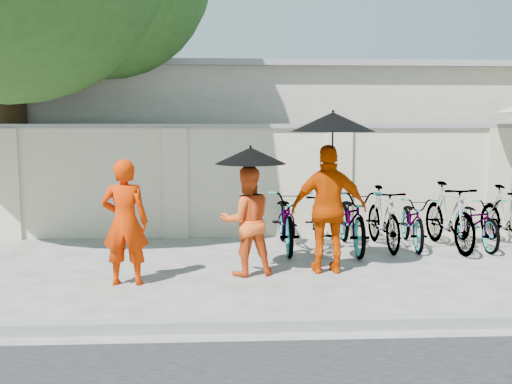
{
  "coord_description": "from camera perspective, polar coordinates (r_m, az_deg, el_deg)",
  "views": [
    {
      "loc": [
        -0.06,
        -7.3,
        2.13
      ],
      "look_at": [
        0.36,
        0.94,
        1.1
      ],
      "focal_mm": 40.0,
      "sensor_mm": 36.0,
      "label": 1
    }
  ],
  "objects": [
    {
      "name": "ground",
      "position": [
        7.61,
        -2.35,
        -9.16
      ],
      "size": [
        80.0,
        80.0,
        0.0
      ],
      "primitive_type": "plane",
      "color": "#A4A4A3"
    },
    {
      "name": "kerb",
      "position": [
        5.97,
        -2.19,
        -13.17
      ],
      "size": [
        40.0,
        0.16,
        0.12
      ],
      "primitive_type": "cube",
      "color": "gray",
      "rests_on": "ground"
    },
    {
      "name": "compound_wall",
      "position": [
        10.62,
        2.86,
        0.99
      ],
      "size": [
        20.0,
        0.3,
        2.0
      ],
      "primitive_type": "cube",
      "color": "beige",
      "rests_on": "ground"
    },
    {
      "name": "building_behind",
      "position": [
        14.46,
        5.32,
        4.98
      ],
      "size": [
        14.0,
        6.0,
        3.2
      ],
      "primitive_type": "cube",
      "color": "#BAB4A9",
      "rests_on": "ground"
    },
    {
      "name": "monk_left",
      "position": [
        7.6,
        -12.97,
        -2.96
      ],
      "size": [
        0.61,
        0.4,
        1.65
      ],
      "primitive_type": "imported",
      "rotation": [
        0.0,
        0.0,
        3.13
      ],
      "color": "red",
      "rests_on": "ground"
    },
    {
      "name": "monk_center",
      "position": [
        7.88,
        -0.93,
        -2.92
      ],
      "size": [
        0.84,
        0.72,
        1.51
      ],
      "primitive_type": "imported",
      "rotation": [
        0.0,
        0.0,
        3.36
      ],
      "color": "#ED5319",
      "rests_on": "ground"
    },
    {
      "name": "parasol_center",
      "position": [
        7.7,
        -0.55,
        3.66
      ],
      "size": [
        0.97,
        0.97,
        0.92
      ],
      "color": "black",
      "rests_on": "ground"
    },
    {
      "name": "monk_right",
      "position": [
        8.04,
        7.31,
        -1.72
      ],
      "size": [
        1.07,
        0.46,
        1.81
      ],
      "primitive_type": "imported",
      "rotation": [
        0.0,
        0.0,
        3.16
      ],
      "color": "#CC3E00",
      "rests_on": "ground"
    },
    {
      "name": "parasol_right",
      "position": [
        7.87,
        7.7,
        6.96
      ],
      "size": [
        1.16,
        1.16,
        1.23
      ],
      "color": "black",
      "rests_on": "ground"
    },
    {
      "name": "bike_0",
      "position": [
        9.52,
        3.08,
        -2.65
      ],
      "size": [
        0.7,
        1.98,
        1.04
      ],
      "primitive_type": "imported",
      "rotation": [
        0.0,
        0.0,
        -0.01
      ],
      "color": "gray",
      "rests_on": "ground"
    },
    {
      "name": "bike_1",
      "position": [
        9.6,
        6.3,
        -2.75
      ],
      "size": [
        0.6,
        1.67,
        0.99
      ],
      "primitive_type": "imported",
      "rotation": [
        0.0,
        0.0,
        -0.09
      ],
      "color": "gray",
      "rests_on": "ground"
    },
    {
      "name": "bike_2",
      "position": [
        9.58,
        9.62,
        -2.67
      ],
      "size": [
        0.72,
        1.99,
        1.04
      ],
      "primitive_type": "imported",
      "rotation": [
        0.0,
        0.0,
        -0.02
      ],
      "color": "gray",
      "rests_on": "ground"
    },
    {
      "name": "bike_3",
      "position": [
        9.8,
        12.61,
        -2.53
      ],
      "size": [
        0.54,
        1.74,
        1.04
      ],
      "primitive_type": "imported",
      "rotation": [
        0.0,
        0.0,
        0.03
      ],
      "color": "gray",
      "rests_on": "ground"
    },
    {
      "name": "bike_4",
      "position": [
        10.06,
        15.42,
        -2.79
      ],
      "size": [
        0.78,
        1.75,
        0.89
      ],
      "primitive_type": "imported",
      "rotation": [
        0.0,
        0.0,
        -0.12
      ],
      "color": "gray",
      "rests_on": "ground"
    },
    {
      "name": "bike_5",
      "position": [
        10.04,
        18.74,
        -2.29
      ],
      "size": [
        0.64,
        1.88,
        1.11
      ],
      "primitive_type": "imported",
      "rotation": [
        0.0,
        0.0,
        0.06
      ],
      "color": "gray",
      "rests_on": "ground"
    },
    {
      "name": "bike_6",
      "position": [
        10.39,
        21.22,
        -2.74
      ],
      "size": [
        0.59,
        1.67,
        0.88
      ],
      "primitive_type": "imported",
      "rotation": [
        0.0,
        0.0,
        0.01
      ],
      "color": "gray",
      "rests_on": "ground"
    },
    {
      "name": "bike_7",
      "position": [
        10.63,
        23.85,
        -2.24
      ],
      "size": [
        0.64,
        1.75,
        1.03
      ],
      "primitive_type": "imported",
      "rotation": [
        0.0,
        0.0,
        0.09
      ],
      "color": "gray",
      "rests_on": "ground"
    }
  ]
}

